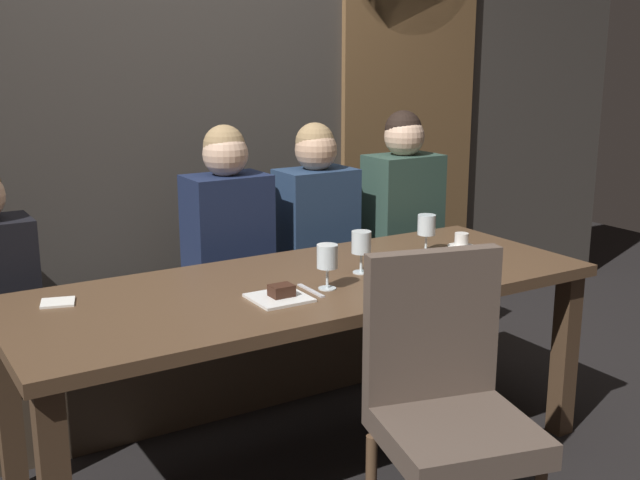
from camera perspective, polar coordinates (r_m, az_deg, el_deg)
The scene contains 16 objects.
ground at distance 3.22m, azimuth -0.87°, elevation -15.69°, with size 9.00×9.00×0.00m, color black.
back_wall_tiled at distance 3.90m, azimuth -10.33°, elevation 12.36°, with size 6.00×0.12×3.00m, color #423D38.
arched_door at distance 4.52m, azimuth 6.53°, elevation 10.94°, with size 0.90×0.05×2.55m.
dining_table at distance 2.95m, azimuth -0.91°, elevation -4.59°, with size 2.20×0.84×0.74m.
banquette_bench at distance 3.68m, azimuth -6.49°, elevation -7.90°, with size 2.50×0.44×0.45m.
chair_near_side at distance 2.47m, azimuth 9.11°, elevation -10.87°, with size 0.53×0.53×0.98m.
diner_bearded at distance 3.50m, azimuth -6.78°, elevation 1.35°, with size 0.36×0.24×0.81m.
diner_far_end at distance 3.74m, azimuth -0.30°, elevation 2.14°, with size 0.36×0.24×0.80m.
diner_near_end at distance 3.96m, azimuth 6.03°, elevation 3.00°, with size 0.36×0.24×0.84m.
wine_glass_end_right at distance 3.32m, azimuth 7.75°, elevation 0.96°, with size 0.08×0.08×0.16m.
wine_glass_center_back at distance 2.79m, azimuth 0.53°, elevation -1.29°, with size 0.08×0.08×0.16m.
wine_glass_near_right at distance 3.00m, azimuth 3.02°, elevation -0.25°, with size 0.08×0.08×0.16m.
espresso_cup at distance 3.45m, azimuth 10.24°, elevation -0.12°, with size 0.12×0.12×0.06m.
dessert_plate at distance 2.71m, azimuth -2.93°, elevation -4.03°, with size 0.19×0.19×0.05m.
fork_on_table at distance 2.79m, azimuth -0.67°, elevation -3.69°, with size 0.02×0.17×0.01m, color silver.
folded_napkin at distance 2.81m, azimuth -18.54°, elevation -4.33°, with size 0.11×0.10×0.01m, color silver.
Camera 1 is at (-1.42, -2.41, 1.58)m, focal length 44.00 mm.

